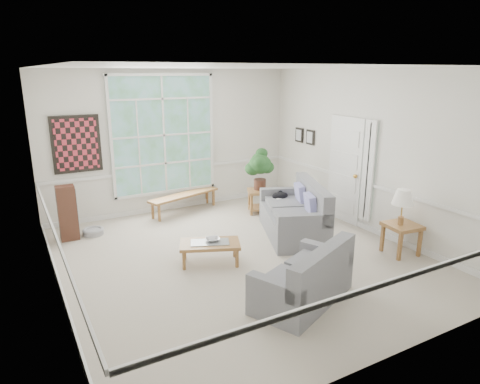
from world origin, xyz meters
name	(u,v)px	position (x,y,z in m)	size (l,w,h in m)	color
floor	(241,257)	(0.00, 0.00, -0.01)	(5.50, 6.00, 0.01)	#B0A695
ceiling	(241,67)	(0.00, 0.00, 3.00)	(5.50, 6.00, 0.02)	white
wall_back	(172,141)	(0.00, 3.00, 1.50)	(5.50, 0.02, 3.00)	silver
wall_front	(393,228)	(0.00, -3.00, 1.50)	(5.50, 0.02, 3.00)	silver
wall_left	(48,191)	(-2.75, 0.00, 1.50)	(0.02, 6.00, 3.00)	silver
wall_right	(370,152)	(2.75, 0.00, 1.50)	(0.02, 6.00, 3.00)	silver
window_back	(164,135)	(-0.20, 2.96, 1.65)	(2.30, 0.08, 2.40)	white
entry_door	(345,170)	(2.71, 0.60, 1.05)	(0.08, 0.90, 2.10)	white
door_sidelight	(368,171)	(2.71, -0.03, 1.15)	(0.08, 0.26, 1.90)	white
wall_art	(77,144)	(-1.95, 2.95, 1.60)	(0.90, 0.06, 1.10)	maroon
wall_frame_near	(310,137)	(2.71, 1.75, 1.55)	(0.04, 0.26, 0.32)	black
wall_frame_far	(299,135)	(2.71, 2.15, 1.55)	(0.04, 0.26, 0.32)	black
loveseat_right	(293,210)	(1.32, 0.40, 0.49)	(0.94, 1.82, 0.98)	slate
loveseat_front	(303,273)	(0.04, -1.59, 0.40)	(1.49, 0.77, 0.80)	slate
coffee_table	(210,253)	(-0.53, 0.04, 0.17)	(0.94, 0.51, 0.35)	olive
pewter_bowl	(213,239)	(-0.47, 0.07, 0.38)	(0.27, 0.27, 0.07)	#A2A2A7
window_bench	(184,203)	(0.08, 2.65, 0.20)	(1.69, 0.33, 0.39)	olive
end_table	(260,201)	(1.49, 1.83, 0.25)	(0.50, 0.50, 0.50)	olive
houseplant	(260,169)	(1.52, 1.89, 0.94)	(0.52, 0.52, 0.89)	#1F491F
side_table	(401,239)	(2.40, -1.17, 0.26)	(0.51, 0.51, 0.52)	olive
table_lamp	(402,207)	(2.36, -1.16, 0.82)	(0.34, 0.34, 0.59)	silver
pet_bed	(93,231)	(-1.92, 2.23, 0.06)	(0.40, 0.40, 0.12)	gray
floor_speaker	(67,213)	(-2.33, 2.19, 0.50)	(0.31, 0.24, 1.00)	#43251A
cat	(280,196)	(1.47, 1.03, 0.58)	(0.34, 0.24, 0.16)	black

